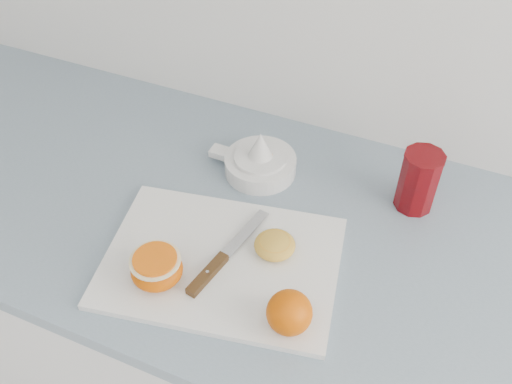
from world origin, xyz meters
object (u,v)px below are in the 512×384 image
Objects in this scene: cutting_board at (222,262)px; half_orange at (157,269)px; red_tumbler at (418,183)px; citrus_juicer at (260,161)px; counter at (299,366)px.

cutting_board is 4.63× the size of half_orange.
cutting_board is 3.24× the size of red_tumbler.
half_orange is at bearing -134.65° from red_tumbler.
cutting_board is 0.37m from red_tumbler.
half_orange is at bearing -97.84° from citrus_juicer.
red_tumbler is at bearing 47.09° from counter.
red_tumbler reaches higher than half_orange.
counter is 13.48× the size of citrus_juicer.
citrus_juicer reaches higher than counter.
counter is 6.17× the size of cutting_board.
citrus_juicer is (0.04, 0.31, -0.01)m from half_orange.
half_orange is at bearing -135.96° from counter.
red_tumbler is (0.26, 0.26, 0.05)m from cutting_board.
red_tumbler is at bearing 45.52° from cutting_board.
counter is 0.55m from half_orange.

